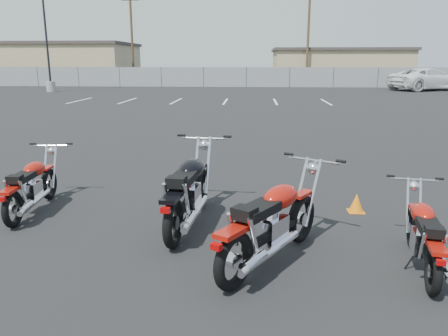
# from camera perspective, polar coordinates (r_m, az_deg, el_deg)

# --- Properties ---
(ground) EXTENTS (120.00, 120.00, 0.00)m
(ground) POSITION_cam_1_polar(r_m,az_deg,el_deg) (6.89, -2.00, -6.42)
(ground) COLOR black
(ground) RESTS_ON ground
(motorcycle_front_red) EXTENTS (0.76, 1.97, 0.96)m
(motorcycle_front_red) POSITION_cam_1_polar(r_m,az_deg,el_deg) (7.64, -23.81, -2.15)
(motorcycle_front_red) COLOR black
(motorcycle_front_red) RESTS_ON ground
(motorcycle_second_black) EXTENTS (0.93, 2.40, 1.18)m
(motorcycle_second_black) POSITION_cam_1_polar(r_m,az_deg,el_deg) (6.42, -4.60, -2.96)
(motorcycle_second_black) COLOR black
(motorcycle_second_black) RESTS_ON ground
(motorcycle_third_red) EXTENTS (1.62, 2.17, 1.13)m
(motorcycle_third_red) POSITION_cam_1_polar(r_m,az_deg,el_deg) (5.25, 6.33, -7.14)
(motorcycle_third_red) COLOR black
(motorcycle_third_red) RESTS_ON ground
(motorcycle_rear_red) EXTENTS (0.73, 1.83, 0.90)m
(motorcycle_rear_red) POSITION_cam_1_polar(r_m,az_deg,el_deg) (5.64, 24.70, -8.02)
(motorcycle_rear_red) COLOR black
(motorcycle_rear_red) RESTS_ON ground
(training_cone_near) EXTENTS (0.25, 0.25, 0.30)m
(training_cone_near) POSITION_cam_1_polar(r_m,az_deg,el_deg) (7.40, 16.91, -4.37)
(training_cone_near) COLOR orange
(training_cone_near) RESTS_ON ground
(light_pole_west) EXTENTS (0.80, 0.70, 10.05)m
(light_pole_west) POSITION_cam_1_polar(r_m,az_deg,el_deg) (37.60, -21.97, 13.20)
(light_pole_west) COLOR gray
(light_pole_west) RESTS_ON ground
(chainlink_fence) EXTENTS (80.06, 0.06, 1.80)m
(chainlink_fence) POSITION_cam_1_polar(r_m,az_deg,el_deg) (41.47, 2.93, 11.77)
(chainlink_fence) COLOR slate
(chainlink_fence) RESTS_ON ground
(tan_building_west) EXTENTS (18.40, 10.40, 4.30)m
(tan_building_west) POSITION_cam_1_polar(r_m,az_deg,el_deg) (53.48, -21.84, 12.64)
(tan_building_west) COLOR tan
(tan_building_west) RESTS_ON ground
(tan_building_east) EXTENTS (14.40, 9.40, 3.70)m
(tan_building_east) POSITION_cam_1_polar(r_m,az_deg,el_deg) (51.29, 14.65, 12.82)
(tan_building_east) COLOR tan
(tan_building_east) RESTS_ON ground
(utility_pole_b) EXTENTS (1.80, 0.24, 9.00)m
(utility_pole_b) POSITION_cam_1_polar(r_m,az_deg,el_deg) (48.18, -11.94, 16.29)
(utility_pole_b) COLOR #40301E
(utility_pole_b) RESTS_ON ground
(utility_pole_c) EXTENTS (1.80, 0.24, 9.00)m
(utility_pole_c) POSITION_cam_1_polar(r_m,az_deg,el_deg) (45.80, 10.93, 16.48)
(utility_pole_c) COLOR #40301E
(utility_pole_c) RESTS_ON ground
(parking_line_stripes) EXTENTS (15.12, 4.00, 0.01)m
(parking_line_stripes) POSITION_cam_1_polar(r_m,az_deg,el_deg) (26.73, -3.06, 8.71)
(parking_line_stripes) COLOR silver
(parking_line_stripes) RESTS_ON ground
(white_van) EXTENTS (5.83, 8.06, 2.85)m
(white_van) POSITION_cam_1_polar(r_m,az_deg,el_deg) (40.32, 25.12, 11.20)
(white_van) COLOR white
(white_van) RESTS_ON ground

